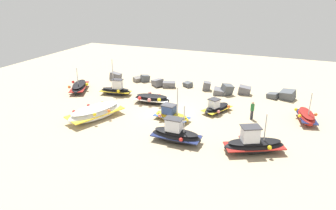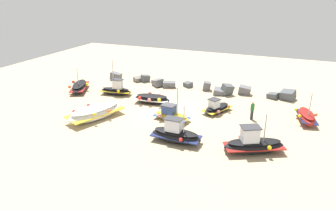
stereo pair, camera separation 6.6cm
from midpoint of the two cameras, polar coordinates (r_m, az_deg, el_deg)
ground_plane at (r=27.71m, az=0.24°, el=-1.52°), size 55.20×55.20×0.00m
fishing_boat_0 at (r=27.11m, az=-13.11°, el=-1.34°), size 3.57×5.42×1.15m
fishing_boat_1 at (r=22.01m, az=15.50°, el=-6.94°), size 4.34×3.16×2.81m
fishing_boat_2 at (r=26.18m, az=0.65°, el=-1.85°), size 3.31×1.87×2.97m
fishing_boat_3 at (r=34.82m, az=-15.90°, el=3.26°), size 3.00×4.14×2.68m
fishing_boat_4 at (r=28.14m, az=9.00°, el=-0.51°), size 2.42×3.31×1.37m
fishing_boat_5 at (r=28.32m, az=24.11°, el=-1.95°), size 1.95×3.45×2.75m
fishing_boat_6 at (r=29.93m, az=-2.89°, el=1.14°), size 3.59×2.07×0.92m
fishing_boat_7 at (r=22.56m, az=1.50°, el=-5.40°), size 3.77×1.82×2.91m
fishing_boat_8 at (r=32.65m, az=-9.44°, el=2.77°), size 3.42×1.61×3.79m
person_walking at (r=27.07m, az=15.29°, el=-0.77°), size 0.32×0.32×1.60m
breakwater_rocks at (r=33.83m, az=6.56°, el=3.32°), size 20.92×2.57×1.40m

